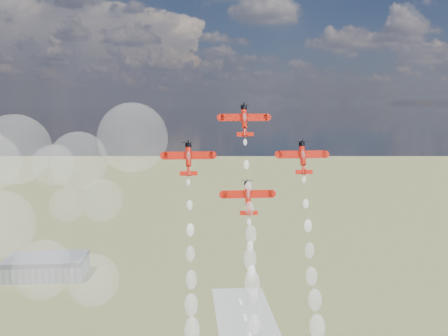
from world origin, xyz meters
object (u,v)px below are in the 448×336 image
hangar (46,267)px  plane_right (303,157)px  plane_lead (244,120)px  plane_slot (248,197)px  plane_left (188,158)px

hangar → plane_right: plane_right is taller
hangar → plane_lead: bearing=-58.2°
plane_slot → hangar: bearing=120.6°
hangar → plane_lead: (106.11, -170.81, 99.50)m
plane_left → plane_right: (31.16, 0.00, 0.00)m
hangar → plane_slot: bearing=-59.4°
plane_slot → plane_left: bearing=164.5°
plane_slot → plane_right: bearing=15.5°
plane_left → plane_slot: (15.58, -4.31, -10.02)m
plane_right → plane_slot: bearing=-164.5°
hangar → plane_right: 231.26m
plane_right → plane_slot: size_ratio=1.00×
plane_right → plane_slot: 19.02m
plane_right → plane_left: bearing=180.0°
hangar → plane_slot: plane_slot is taller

